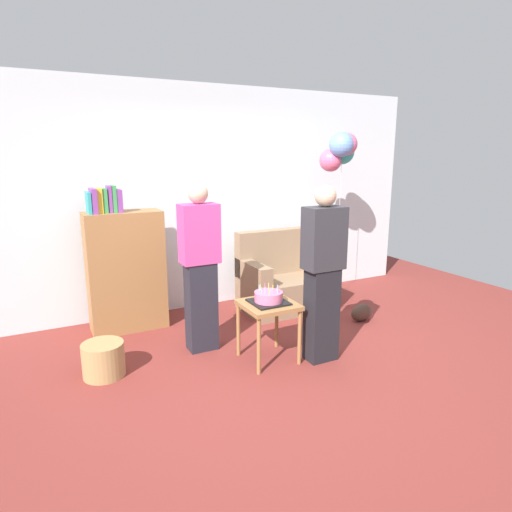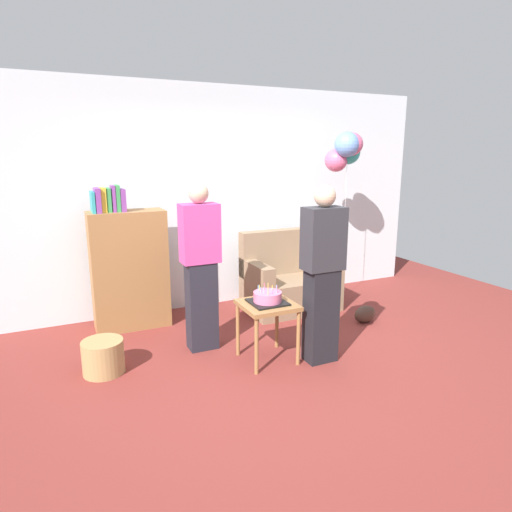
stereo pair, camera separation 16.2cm
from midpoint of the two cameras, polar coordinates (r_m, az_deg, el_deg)
ground_plane at (r=4.14m, az=5.61°, el=-14.24°), size 8.00×8.00×0.00m
wall_back at (r=5.56m, az=-4.93°, el=7.41°), size 6.00×0.10×2.70m
couch at (r=5.54m, az=5.05°, el=-3.28°), size 1.10×0.70×0.96m
bookshelf at (r=5.00m, az=-15.18°, el=-1.43°), size 0.80×0.36×1.57m
side_table at (r=4.10m, az=2.63°, el=-7.18°), size 0.48×0.48×0.56m
birthday_cake at (r=4.05m, az=2.65°, el=-5.40°), size 0.32×0.32×0.17m
person_blowing_candles at (r=4.27m, az=-6.08°, el=-1.41°), size 0.36×0.22×1.63m
person_holding_cake at (r=4.04m, az=9.67°, el=-2.36°), size 0.36×0.22×1.63m
wicker_basket at (r=4.19m, az=-18.02°, el=-12.25°), size 0.36×0.36×0.30m
handbag at (r=5.28m, az=14.72°, el=-7.26°), size 0.28×0.14×0.20m
balloon_bunch at (r=5.68m, az=12.32°, el=13.17°), size 0.45×0.44×2.15m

